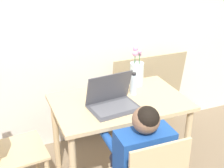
{
  "coord_description": "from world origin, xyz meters",
  "views": [
    {
      "loc": [
        -0.87,
        -0.44,
        1.83
      ],
      "look_at": [
        -0.1,
        1.48,
        0.89
      ],
      "focal_mm": 50.0,
      "sensor_mm": 36.0,
      "label": 1
    }
  ],
  "objects": [
    {
      "name": "water_bottle",
      "position": [
        0.14,
        1.6,
        0.8
      ],
      "size": [
        0.06,
        0.06,
        0.19
      ],
      "color": "silver",
      "rests_on": "dining_table"
    },
    {
      "name": "wall_back",
      "position": [
        0.0,
        2.23,
        1.25
      ],
      "size": [
        6.4,
        0.05,
        2.5
      ],
      "color": "white",
      "rests_on": "ground_plane"
    },
    {
      "name": "person_seated",
      "position": [
        -0.1,
        0.99,
        0.61
      ],
      "size": [
        0.36,
        0.42,
        0.98
      ],
      "rotation": [
        0.0,
        0.0,
        3.13
      ],
      "color": "#1E4C9E",
      "rests_on": "ground_plane"
    },
    {
      "name": "laptop",
      "position": [
        -0.1,
        1.47,
        0.77
      ],
      "size": [
        0.39,
        0.3,
        0.26
      ],
      "rotation": [
        0.0,
        0.0,
        0.11
      ],
      "color": "#4C4C51",
      "rests_on": "dining_table"
    },
    {
      "name": "cardboard_panel",
      "position": [
        0.54,
        2.11,
        0.42
      ],
      "size": [
        0.79,
        0.13,
        0.84
      ],
      "color": "tan",
      "rests_on": "ground_plane"
    },
    {
      "name": "dining_table",
      "position": [
        -0.01,
        1.54,
        0.61
      ],
      "size": [
        1.04,
        0.66,
        0.71
      ],
      "color": "#D6B784",
      "rests_on": "ground_plane"
    },
    {
      "name": "flower_vase",
      "position": [
        0.24,
        1.76,
        0.83
      ],
      "size": [
        0.12,
        0.12,
        0.34
      ],
      "color": "silver",
      "rests_on": "dining_table"
    }
  ]
}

